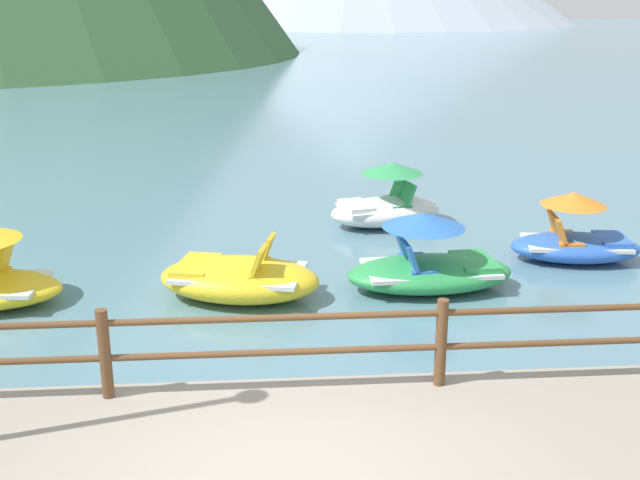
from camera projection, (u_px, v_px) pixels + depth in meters
name	position (u px, v px, depth m)	size (l,w,h in m)	color
ground_plane	(262.00, 72.00, 44.46)	(200.00, 200.00, 0.00)	slate
dock_railing	(275.00, 339.00, 7.67)	(23.92, 0.12, 0.95)	brown
pedal_boat_0	(430.00, 265.00, 11.53)	(2.61, 1.45, 1.21)	green
pedal_boat_1	(239.00, 278.00, 11.20)	(2.63, 1.88, 0.91)	yellow
pedal_boat_3	(386.00, 204.00, 14.75)	(2.43, 1.71, 1.24)	white
pedal_boat_6	(576.00, 239.00, 12.77)	(2.28, 1.39, 1.19)	blue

